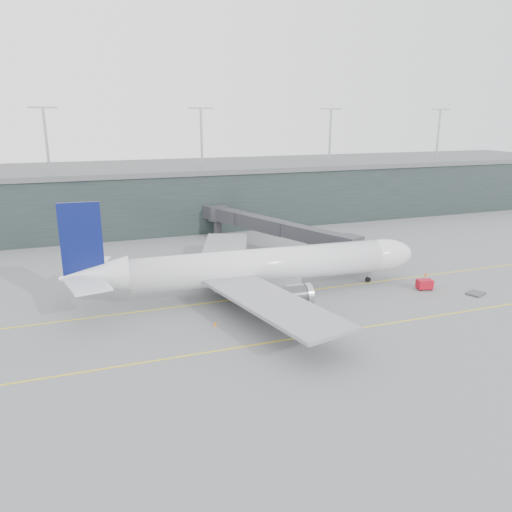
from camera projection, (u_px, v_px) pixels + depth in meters
name	position (u px, v px, depth m)	size (l,w,h in m)	color
ground	(245.00, 289.00, 81.97)	(320.00, 320.00, 0.00)	#535357
taxiline_a	(253.00, 297.00, 78.35)	(160.00, 0.25, 0.02)	yellow
taxiline_b	(295.00, 338.00, 63.85)	(160.00, 0.25, 0.02)	yellow
taxiline_lead_main	(237.00, 255.00, 101.71)	(0.25, 60.00, 0.02)	yellow
terminal	(176.00, 193.00, 132.44)	(240.00, 36.00, 29.00)	#1C2727
main_aircraft	(258.00, 267.00, 78.73)	(57.24, 53.76, 16.05)	silver
jet_bridge	(267.00, 222.00, 107.50)	(20.24, 44.68, 7.12)	#303035
gse_cart	(425.00, 284.00, 81.60)	(2.71, 2.01, 1.67)	#A10B1A
baggage_dolly	(476.00, 293.00, 79.54)	(2.72, 2.18, 0.27)	#3B3B41
uld_a	(207.00, 270.00, 88.47)	(2.78, 2.55, 2.04)	#3C3D42
uld_b	(214.00, 266.00, 91.67)	(1.88, 1.54, 1.64)	#3C3D42
uld_c	(233.00, 265.00, 92.10)	(2.08, 1.84, 1.60)	#3C3D42
cone_nose	(426.00, 274.00, 88.58)	(0.44, 0.44, 0.71)	#F94B0D
cone_wing_stbd	(342.00, 321.00, 68.18)	(0.49, 0.49, 0.78)	#EF5D0D
cone_wing_port	(258.00, 263.00, 95.51)	(0.39, 0.39, 0.62)	#F1490D
cone_tail	(215.00, 323.00, 67.60)	(0.44, 0.44, 0.70)	orange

